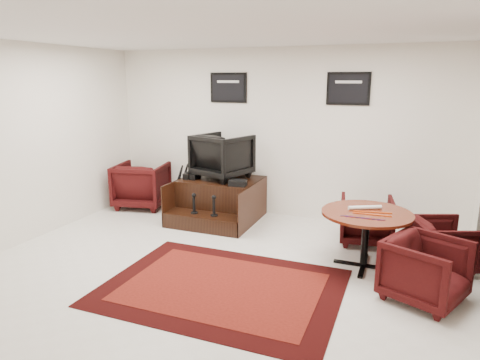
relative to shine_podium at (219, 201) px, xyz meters
The scene contains 16 objects.
ground 2.11m from the shine_podium, 66.43° to the right, with size 6.00×6.00×0.00m, color white.
room_shell 2.63m from the shine_podium, 55.24° to the right, with size 6.02×5.02×2.81m.
area_rug 2.49m from the shine_podium, 64.95° to the right, with size 2.62×1.96×0.01m.
shine_podium is the anchor object (origin of this frame).
shine_chair 0.79m from the shine_podium, 90.00° to the left, with size 0.80×0.75×0.83m, color black.
shoes_pair 0.63m from the shine_podium, behind, with size 0.24×0.29×0.10m.
polish_kit 0.65m from the shine_podium, 30.95° to the right, with size 0.26×0.18×0.09m, color black.
umbrella_black 0.77m from the shine_podium, 167.18° to the right, with size 0.35×0.13×0.94m, color black, non-canonical shape.
umbrella_hooked 0.75m from the shine_podium, behind, with size 0.34×0.13×0.92m, color black, non-canonical shape.
armchair_side 1.61m from the shine_podium, behind, with size 0.87×0.81×0.90m, color black.
meeting_table 2.71m from the shine_podium, 23.52° to the right, with size 1.09×1.09×0.72m.
table_chair_back 2.41m from the shine_podium, ahead, with size 0.71×0.67×0.73m, color black.
table_chair_window 3.44m from the shine_podium, 12.97° to the right, with size 0.67×0.63×0.69m, color black.
table_chair_corner 3.58m from the shine_podium, 28.49° to the right, with size 0.73×0.69×0.75m, color black.
paper_roll 2.65m from the shine_podium, 21.81° to the right, with size 0.05×0.05×0.42m, color white.
table_clutter 2.80m from the shine_podium, 25.21° to the right, with size 0.57×0.34×0.01m.
Camera 1 is at (2.03, -4.36, 2.30)m, focal length 32.00 mm.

